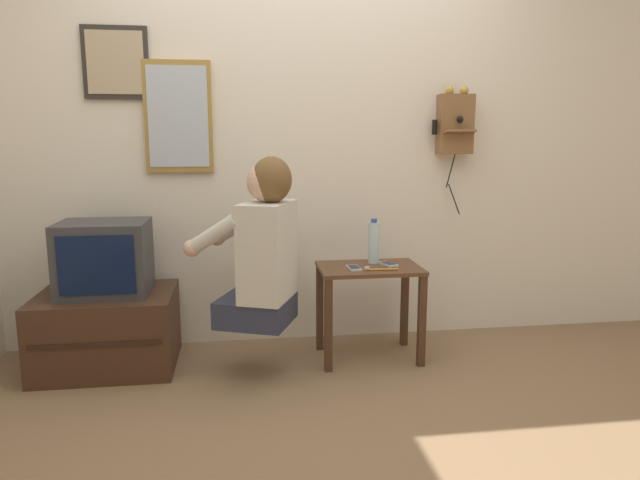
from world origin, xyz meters
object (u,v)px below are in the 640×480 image
object	(u,v)px
water_bottle	(374,242)
cell_phone_spare	(388,264)
wall_phone_antique	(455,124)
toothbrush	(379,269)
cell_phone_held	(354,268)
television	(105,258)
wall_mirror	(178,117)
person	(263,247)
framed_picture	(116,63)

from	to	relation	value
water_bottle	cell_phone_spare	bearing A→B (deg)	-42.86
wall_phone_antique	toothbrush	xyz separation A→B (m)	(-0.57, -0.43, -0.79)
cell_phone_held	toothbrush	world-z (taller)	toothbrush
television	wall_mirror	distance (m)	0.90
television	toothbrush	distance (m)	1.49
cell_phone_held	wall_mirror	bearing A→B (deg)	152.52
person	wall_mirror	size ratio (longest dim) A/B	1.38
wall_phone_antique	framed_picture	distance (m)	2.01
water_bottle	framed_picture	bearing A→B (deg)	168.64
television	water_bottle	xyz separation A→B (m)	(1.49, 0.01, 0.04)
wall_phone_antique	wall_mirror	bearing A→B (deg)	178.59
person	television	world-z (taller)	person
framed_picture	wall_mirror	size ratio (longest dim) A/B	0.63
framed_picture	toothbrush	size ratio (longest dim) A/B	2.14
television	toothbrush	bearing A→B (deg)	-6.80
person	framed_picture	world-z (taller)	framed_picture
cell_phone_spare	water_bottle	size ratio (longest dim) A/B	0.53
wall_phone_antique	wall_mirror	distance (m)	1.65
person	framed_picture	xyz separation A→B (m)	(-0.78, 0.55, 0.97)
person	water_bottle	distance (m)	0.70
framed_picture	cell_phone_held	bearing A→B (deg)	-18.13
wall_phone_antique	cell_phone_held	world-z (taller)	wall_phone_antique
person	cell_phone_held	bearing A→B (deg)	-54.22
framed_picture	wall_mirror	xyz separation A→B (m)	(0.33, -0.00, -0.30)
television	wall_mirror	size ratio (longest dim) A/B	0.73
television	cell_phone_held	bearing A→B (deg)	-5.06
wall_phone_antique	cell_phone_held	size ratio (longest dim) A/B	6.10
wall_phone_antique	television	bearing A→B (deg)	-172.80
person	cell_phone_held	xyz separation A→B (m)	(0.51, 0.12, -0.15)
cell_phone_spare	toothbrush	world-z (taller)	toothbrush
wall_mirror	water_bottle	world-z (taller)	wall_mirror
television	cell_phone_held	world-z (taller)	television
television	wall_phone_antique	bearing A→B (deg)	7.20
framed_picture	cell_phone_held	xyz separation A→B (m)	(1.29, -0.42, -1.12)
toothbrush	wall_mirror	bearing A→B (deg)	69.08
person	wall_phone_antique	size ratio (longest dim) A/B	1.12
wall_phone_antique	cell_phone_spare	distance (m)	0.98
cell_phone_spare	wall_mirror	bearing A→B (deg)	146.52
person	wall_phone_antique	bearing A→B (deg)	-45.44
water_bottle	television	bearing A→B (deg)	-179.43
cell_phone_spare	water_bottle	xyz separation A→B (m)	(-0.07, 0.07, 0.12)
person	toothbrush	xyz separation A→B (m)	(0.63, 0.07, -0.15)
person	wall_phone_antique	xyz separation A→B (m)	(1.20, 0.50, 0.64)
cell_phone_held	toothbrush	bearing A→B (deg)	-27.57
person	toothbrush	distance (m)	0.66
television	framed_picture	bearing A→B (deg)	78.52
wall_phone_antique	cell_phone_spare	world-z (taller)	wall_phone_antique
cell_phone_held	water_bottle	world-z (taller)	water_bottle
wall_phone_antique	water_bottle	xyz separation A→B (m)	(-0.56, -0.24, -0.68)
cell_phone_spare	toothbrush	bearing A→B (deg)	-141.26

